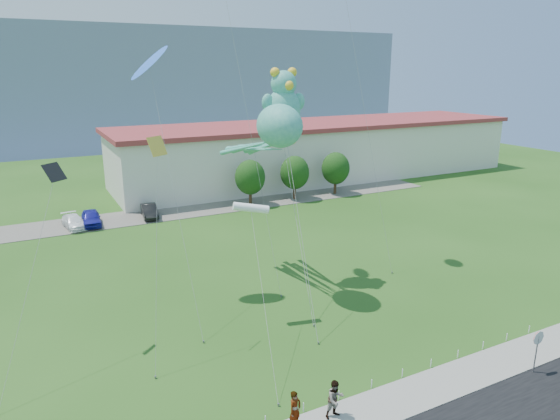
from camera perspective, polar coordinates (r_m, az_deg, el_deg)
The scene contains 21 objects.
ground at distance 27.73m, azimuth 6.95°, elevation -18.70°, with size 160.00×160.00×0.00m, color #224A15.
sidewalk at distance 25.93m, azimuth 10.61°, elevation -21.52°, with size 80.00×2.50×0.10m, color gray.
parking_strip at distance 57.45m, azimuth -12.94°, elevation -0.39°, with size 70.00×6.00×0.06m, color #59544C.
hill_ridge at distance 139.35m, azimuth -22.48°, elevation 13.36°, with size 160.00×50.00×25.00m, color slate.
warehouse at distance 74.83m, azimuth 4.72°, elevation 6.89°, with size 61.00×15.00×8.20m.
stop_sign at distance 30.26m, azimuth 27.38°, elevation -13.23°, with size 0.80×0.07×2.50m.
rope_fence at distance 26.73m, azimuth 8.62°, elevation -19.60°, with size 26.05×0.05×0.50m.
tree_near at distance 58.86m, azimuth -3.44°, elevation 3.75°, with size 3.60×3.60×5.47m.
tree_mid at distance 61.48m, azimuth 1.69°, elevation 4.29°, with size 3.60×3.60×5.47m.
tree_far at distance 64.55m, azimuth 6.37°, elevation 4.75°, with size 3.60×3.60×5.47m.
pedestrian_left at distance 23.92m, azimuth 1.72°, elevation -21.90°, with size 0.68×0.45×1.86m, color gray.
pedestrian_right at distance 24.65m, azimuth 6.34°, elevation -20.68°, with size 0.91×0.71×1.88m, color gray.
parked_car_white at distance 54.90m, azimuth -22.48°, elevation -1.25°, with size 1.77×4.36×1.27m, color white.
parked_car_blue at distance 55.12m, azimuth -20.79°, elevation -0.85°, with size 1.83×4.55×1.55m, color #1C1B96.
parked_car_black at distance 56.12m, azimuth -14.71°, elevation -0.10°, with size 1.52×4.35×1.43m, color black.
octopus_kite at distance 34.25m, azimuth -1.03°, elevation 8.57°, with size 2.86×13.88×13.51m.
teddy_bear_kite at distance 36.05m, azimuth 0.42°, elevation 11.96°, with size 3.61×8.85×15.78m.
small_kite_blue at distance 34.38m, azimuth -14.62°, elevation 15.36°, with size 1.80×8.93×16.75m.
small_kite_yellow at distance 27.82m, azimuth -13.89°, elevation 4.27°, with size 2.50×4.47×12.06m.
small_kite_black at distance 29.18m, azimuth -24.93°, elevation 1.42°, with size 4.67×6.04×10.74m.
small_kite_white at distance 30.51m, azimuth -3.31°, elevation 0.09°, with size 2.85×9.83×7.91m.
Camera 1 is at (-13.22, -18.68, 15.66)m, focal length 32.00 mm.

